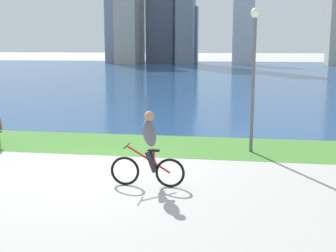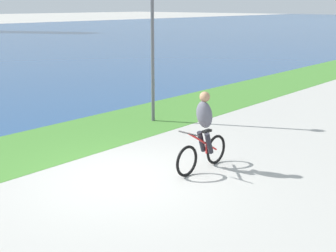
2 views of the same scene
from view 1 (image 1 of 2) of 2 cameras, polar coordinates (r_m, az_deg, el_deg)
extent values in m
plane|color=#B2AFA8|center=(11.30, -8.88, -5.80)|extent=(300.00, 300.00, 0.00)
cube|color=#478433|center=(14.21, -5.04, -2.33)|extent=(120.00, 3.03, 0.01)
cube|color=navy|center=(48.87, 5.03, 6.73)|extent=(300.00, 67.40, 0.00)
torus|color=black|center=(10.10, -5.52, -5.74)|extent=(0.66, 0.06, 0.66)
torus|color=black|center=(9.90, 0.26, -6.02)|extent=(0.66, 0.06, 0.66)
cylinder|color=red|center=(9.90, -2.53, -4.28)|extent=(1.00, 0.04, 0.62)
cylinder|color=red|center=(9.89, -1.79, -4.59)|extent=(0.04, 0.04, 0.48)
cube|color=black|center=(9.83, -1.80, -3.12)|extent=(0.24, 0.10, 0.05)
cylinder|color=black|center=(9.94, -5.30, -2.53)|extent=(0.03, 0.52, 0.03)
ellipsoid|color=#595966|center=(9.76, -2.41, -0.93)|extent=(0.40, 0.36, 0.65)
sphere|color=#A57A59|center=(9.70, -2.42, 1.27)|extent=(0.22, 0.22, 0.22)
cylinder|color=#26262D|center=(9.80, -2.20, -4.61)|extent=(0.27, 0.11, 0.49)
cylinder|color=#26262D|center=(9.99, -1.98, -4.32)|extent=(0.27, 0.11, 0.49)
cylinder|color=#595960|center=(13.12, 10.81, 5.05)|extent=(0.10, 0.10, 3.89)
sphere|color=white|center=(13.09, 11.12, 14.00)|extent=(0.28, 0.28, 0.28)
cube|color=#ADA899|center=(76.51, -4.53, 13.26)|extent=(3.49, 2.76, 13.88)
cube|color=#ADA899|center=(72.39, -5.31, 12.70)|extent=(3.39, 3.40, 12.07)
cube|color=slate|center=(79.18, 0.19, 14.11)|extent=(4.18, 4.23, 16.39)
cube|color=slate|center=(73.70, 2.88, 11.50)|extent=(2.39, 2.31, 9.02)
cube|color=#B7B7BC|center=(70.46, 9.61, 12.20)|extent=(3.17, 2.79, 10.93)
camera|label=2|loc=(10.03, -58.79, 7.25)|focal=47.97mm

